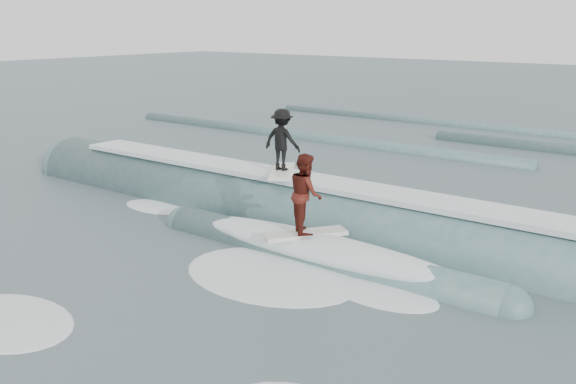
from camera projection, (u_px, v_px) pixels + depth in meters
The scene contains 6 objects.
ground at pixel (231, 255), 15.40m from camera, with size 160.00×160.00×0.00m, color #374850.
breaking_wave at pixel (310, 225), 17.62m from camera, with size 24.26×4.00×2.43m.
surfer_black at pixel (282, 142), 17.93m from camera, with size 1.51×1.99×1.82m.
surfer_red at pixel (306, 197), 15.01m from camera, with size 1.60×1.95×2.00m.
whitewater at pixel (218, 292), 13.30m from camera, with size 12.86×8.73×0.10m.
far_swells at pixel (492, 146), 29.03m from camera, with size 38.20×8.65×0.80m.
Camera 1 is at (9.87, -10.70, 5.43)m, focal length 40.00 mm.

